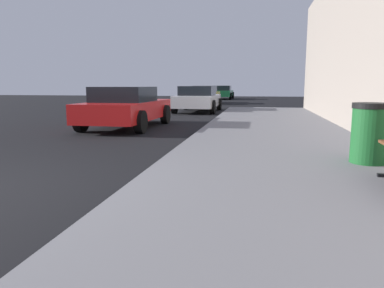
% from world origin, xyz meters
% --- Properties ---
extents(sidewalk, '(4.00, 32.00, 0.15)m').
position_xyz_m(sidewalk, '(4.00, 0.00, 0.07)').
color(sidewalk, slate).
rests_on(sidewalk, ground_plane).
extents(trash_bin, '(0.55, 0.55, 0.91)m').
position_xyz_m(trash_bin, '(5.19, 2.11, 0.61)').
color(trash_bin, '#195926').
rests_on(trash_bin, sidewalk).
extents(car_red, '(1.98, 4.24, 1.27)m').
position_xyz_m(car_red, '(-0.52, 7.09, 0.65)').
color(car_red, red).
rests_on(car_red, ground_plane).
extents(car_white, '(2.03, 4.32, 1.27)m').
position_xyz_m(car_white, '(0.56, 14.22, 0.65)').
color(car_white, white).
rests_on(car_white, ground_plane).
extents(car_yellow, '(1.92, 4.29, 1.27)m').
position_xyz_m(car_yellow, '(-0.29, 22.68, 0.65)').
color(car_yellow, yellow).
rests_on(car_yellow, ground_plane).
extents(car_green, '(1.92, 4.43, 1.27)m').
position_xyz_m(car_green, '(0.17, 30.91, 0.65)').
color(car_green, '#196638').
rests_on(car_green, ground_plane).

